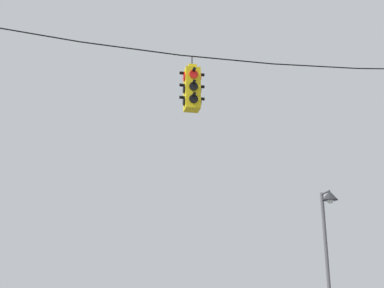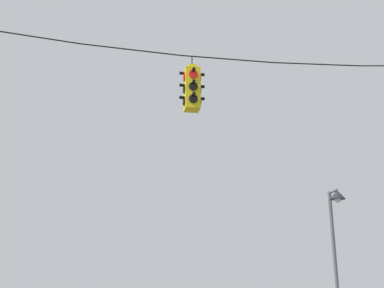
# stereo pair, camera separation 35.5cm
# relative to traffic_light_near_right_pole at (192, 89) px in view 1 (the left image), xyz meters

# --- Properties ---
(span_wire) EXTENTS (15.83, 0.03, 0.60)m
(span_wire) POSITION_rel_traffic_light_near_right_pole_xyz_m (0.85, -0.00, 1.01)
(span_wire) COLOR black
(traffic_light_near_right_pole) EXTENTS (0.58, 0.58, 1.34)m
(traffic_light_near_right_pole) POSITION_rel_traffic_light_near_right_pole_xyz_m (0.00, 0.00, 0.00)
(traffic_light_near_right_pole) COLOR yellow
(street_lamp) EXTENTS (0.53, 0.90, 4.78)m
(street_lamp) POSITION_rel_traffic_light_near_right_pole_xyz_m (5.73, 5.07, -2.23)
(street_lamp) COLOR #515156
(street_lamp) RESTS_ON ground_plane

